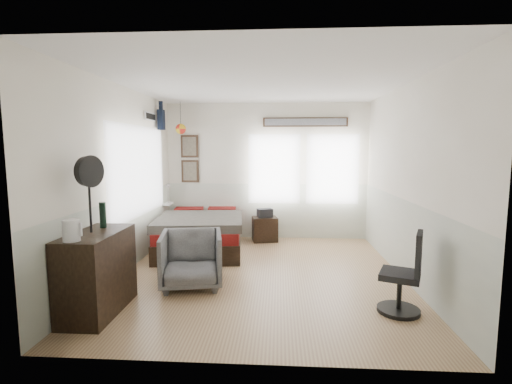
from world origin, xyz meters
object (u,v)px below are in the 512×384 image
at_px(armchair, 191,259).
at_px(nightstand, 265,229).
at_px(bed, 201,233).
at_px(task_chair, 405,280).
at_px(dresser, 97,273).

xyz_separation_m(armchair, nightstand, (0.87, 2.47, -0.13)).
bearing_deg(bed, armchair, -88.00).
bearing_deg(task_chair, dresser, -154.15).
bearing_deg(dresser, nightstand, 62.54).
height_order(nightstand, task_chair, task_chair).
height_order(dresser, armchair, dresser).
bearing_deg(task_chair, nightstand, 140.73).
height_order(dresser, nightstand, dresser).
distance_m(armchair, task_chair, 2.61).
relative_size(armchair, task_chair, 0.87).
xyz_separation_m(bed, nightstand, (1.11, 0.72, -0.07)).
distance_m(dresser, task_chair, 3.38).
bearing_deg(task_chair, armchair, -171.78).
distance_m(bed, dresser, 2.65).
height_order(armchair, nightstand, armchair).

